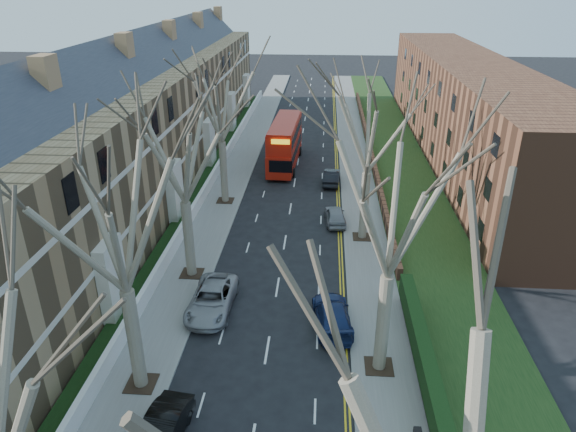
# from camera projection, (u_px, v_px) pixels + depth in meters

# --- Properties ---
(pavement_left) EXTENTS (3.00, 102.00, 0.12)m
(pavement_left) POSITION_uv_depth(u_px,v_px,m) (241.00, 160.00, 54.28)
(pavement_left) COLOR slate
(pavement_left) RESTS_ON ground
(pavement_right) EXTENTS (3.00, 102.00, 0.12)m
(pavement_right) POSITION_uv_depth(u_px,v_px,m) (355.00, 163.00, 53.50)
(pavement_right) COLOR slate
(pavement_right) RESTS_ON ground
(terrace_left) EXTENTS (9.70, 78.00, 13.60)m
(terrace_left) POSITION_uv_depth(u_px,v_px,m) (139.00, 128.00, 45.22)
(terrace_left) COLOR olive
(terrace_left) RESTS_ON ground
(flats_right) EXTENTS (13.97, 54.00, 10.00)m
(flats_right) POSITION_uv_depth(u_px,v_px,m) (465.00, 109.00, 54.28)
(flats_right) COLOR brown
(flats_right) RESTS_ON ground
(front_wall_left) EXTENTS (0.30, 78.00, 1.00)m
(front_wall_left) POSITION_uv_depth(u_px,v_px,m) (210.00, 182.00, 46.92)
(front_wall_left) COLOR white
(front_wall_left) RESTS_ON ground
(grass_verge_right) EXTENTS (6.00, 102.00, 0.06)m
(grass_verge_right) POSITION_uv_depth(u_px,v_px,m) (399.00, 163.00, 53.17)
(grass_verge_right) COLOR #193513
(grass_verge_right) RESTS_ON ground
(tree_left_mid) EXTENTS (10.50, 10.50, 14.71)m
(tree_left_mid) POSITION_uv_depth(u_px,v_px,m) (113.00, 202.00, 20.42)
(tree_left_mid) COLOR #776B55
(tree_left_mid) RESTS_ON ground
(tree_left_far) EXTENTS (10.15, 10.15, 14.22)m
(tree_left_far) POSITION_uv_depth(u_px,v_px,m) (179.00, 138.00, 29.59)
(tree_left_far) COLOR #776B55
(tree_left_far) RESTS_ON ground
(tree_left_dist) EXTENTS (10.50, 10.50, 14.71)m
(tree_left_dist) POSITION_uv_depth(u_px,v_px,m) (219.00, 91.00, 40.29)
(tree_left_dist) COLOR #776B55
(tree_left_dist) RESTS_ON ground
(tree_right_mid) EXTENTS (10.50, 10.50, 14.71)m
(tree_right_mid) POSITION_uv_depth(u_px,v_px,m) (396.00, 191.00, 21.49)
(tree_right_mid) COLOR #776B55
(tree_right_mid) RESTS_ON ground
(tree_right_far) EXTENTS (10.15, 10.15, 14.22)m
(tree_right_far) POSITION_uv_depth(u_px,v_px,m) (371.00, 116.00, 34.27)
(tree_right_far) COLOR #776B55
(tree_right_far) RESTS_ON ground
(double_decker_bus) EXTENTS (3.07, 10.77, 4.48)m
(double_decker_bus) POSITION_uv_depth(u_px,v_px,m) (285.00, 144.00, 52.10)
(double_decker_bus) COLOR #A9180C
(double_decker_bus) RESTS_ON ground
(car_left_mid) EXTENTS (1.94, 4.30, 1.37)m
(car_left_mid) POSITION_uv_depth(u_px,v_px,m) (161.00, 432.00, 21.12)
(car_left_mid) COLOR black
(car_left_mid) RESTS_ON ground
(car_left_far) EXTENTS (2.52, 5.26, 1.45)m
(car_left_far) POSITION_uv_depth(u_px,v_px,m) (212.00, 299.00, 29.75)
(car_left_far) COLOR #929297
(car_left_far) RESTS_ON ground
(car_right_near) EXTENTS (2.50, 4.99, 1.39)m
(car_right_near) POSITION_uv_depth(u_px,v_px,m) (332.00, 315.00, 28.43)
(car_right_near) COLOR navy
(car_right_near) RESTS_ON ground
(car_right_mid) EXTENTS (1.87, 3.90, 1.29)m
(car_right_mid) POSITION_uv_depth(u_px,v_px,m) (335.00, 215.00, 40.34)
(car_right_mid) COLOR gray
(car_right_mid) RESTS_ON ground
(car_right_far) EXTENTS (1.65, 4.19, 1.36)m
(car_right_far) POSITION_uv_depth(u_px,v_px,m) (331.00, 177.00, 47.98)
(car_right_far) COLOR black
(car_right_far) RESTS_ON ground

